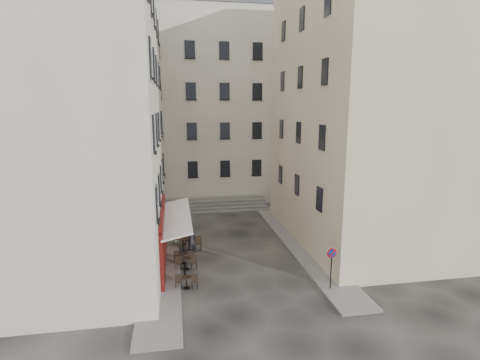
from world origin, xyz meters
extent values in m
plane|color=black|center=(0.00, 0.00, 0.00)|extent=(90.00, 90.00, 0.00)
cube|color=slate|center=(-4.50, 4.00, 0.06)|extent=(2.00, 22.00, 0.12)
cube|color=slate|center=(4.50, 3.00, 0.06)|extent=(2.00, 18.00, 0.12)
cube|color=#BCB2A0|center=(-10.50, 3.00, 10.00)|extent=(12.00, 16.00, 20.00)
cube|color=tan|center=(10.50, 3.50, 9.00)|extent=(12.00, 14.00, 18.00)
cube|color=#BCB2A0|center=(-1.00, 19.00, 9.00)|extent=(18.00, 10.00, 18.00)
cube|color=#50535C|center=(-1.00, 19.00, 18.30)|extent=(18.20, 10.20, 0.60)
cube|color=#44090B|center=(-4.42, 1.00, 1.75)|extent=(0.25, 7.00, 3.50)
cube|color=black|center=(-4.38, 1.00, 1.40)|extent=(0.06, 3.85, 2.00)
cube|color=silver|center=(-3.60, 1.00, 2.95)|extent=(1.58, 7.30, 0.41)
cube|color=slate|center=(0.00, 11.90, 0.10)|extent=(9.00, 1.80, 0.20)
cube|color=slate|center=(0.00, 12.35, 0.30)|extent=(9.00, 1.80, 0.20)
cube|color=slate|center=(0.00, 12.80, 0.50)|extent=(9.00, 1.80, 0.20)
cube|color=slate|center=(0.00, 13.25, 0.70)|extent=(9.00, 1.80, 0.20)
cylinder|color=black|center=(-3.25, -1.00, 0.45)|extent=(0.10, 0.10, 0.90)
sphere|color=black|center=(-3.25, -1.00, 0.92)|extent=(0.12, 0.12, 0.12)
cylinder|color=black|center=(-3.25, 2.50, 0.45)|extent=(0.10, 0.10, 0.90)
sphere|color=black|center=(-3.25, 2.50, 0.92)|extent=(0.12, 0.12, 0.12)
cylinder|color=black|center=(-3.25, 6.00, 0.45)|extent=(0.10, 0.10, 0.90)
sphere|color=black|center=(-3.25, 6.00, 0.92)|extent=(0.12, 0.12, 0.12)
cylinder|color=black|center=(3.96, -3.61, 1.13)|extent=(0.06, 0.06, 2.25)
cylinder|color=#AF0B10|center=(3.96, -3.61, 2.03)|extent=(0.52, 0.03, 0.52)
cylinder|color=navy|center=(3.96, -3.64, 2.03)|extent=(0.38, 0.04, 0.38)
cube|color=#AF0B10|center=(3.96, -3.66, 2.03)|extent=(0.31, 0.03, 0.31)
cylinder|color=black|center=(-3.21, -2.18, 0.06)|extent=(0.33, 0.33, 0.02)
cylinder|color=black|center=(-3.21, -2.18, 0.36)|extent=(0.05, 0.05, 0.64)
cylinder|color=black|center=(-3.21, -2.18, 0.66)|extent=(0.55, 0.55, 0.04)
cube|color=black|center=(-2.80, -2.18, 0.41)|extent=(0.35, 0.35, 0.82)
cube|color=black|center=(-3.62, -2.09, 0.41)|extent=(0.35, 0.35, 0.82)
cylinder|color=black|center=(-3.14, 0.10, 0.07)|extent=(0.35, 0.35, 0.02)
cylinder|color=black|center=(-3.14, 0.10, 0.39)|extent=(0.05, 0.05, 0.68)
cylinder|color=black|center=(-3.14, 0.10, 0.70)|extent=(0.58, 0.58, 0.04)
cube|color=black|center=(-2.71, 0.10, 0.44)|extent=(0.37, 0.37, 0.87)
cube|color=black|center=(-3.58, 0.20, 0.44)|extent=(0.37, 0.37, 0.87)
cylinder|color=black|center=(-3.27, 1.02, 0.06)|extent=(0.32, 0.32, 0.02)
cylinder|color=black|center=(-3.27, 1.02, 0.36)|extent=(0.04, 0.04, 0.63)
cylinder|color=black|center=(-3.27, 1.02, 0.65)|extent=(0.54, 0.54, 0.04)
cube|color=black|center=(-2.87, 1.02, 0.40)|extent=(0.34, 0.34, 0.81)
cube|color=black|center=(-3.68, 1.11, 0.40)|extent=(0.34, 0.34, 0.81)
cylinder|color=black|center=(-2.78, 2.92, 0.08)|extent=(0.40, 0.40, 0.02)
cylinder|color=black|center=(-2.78, 2.92, 0.44)|extent=(0.06, 0.06, 0.78)
cylinder|color=black|center=(-2.78, 2.92, 0.80)|extent=(0.67, 0.67, 0.04)
cube|color=black|center=(-2.28, 2.92, 0.50)|extent=(0.42, 0.42, 1.00)
cube|color=black|center=(-3.28, 3.03, 0.50)|extent=(0.42, 0.42, 1.00)
cylinder|color=black|center=(-3.30, 4.13, 0.07)|extent=(0.34, 0.34, 0.02)
cylinder|color=black|center=(-3.30, 4.13, 0.38)|extent=(0.05, 0.05, 0.66)
cylinder|color=black|center=(-3.30, 4.13, 0.68)|extent=(0.57, 0.57, 0.04)
cube|color=black|center=(-2.88, 4.13, 0.42)|extent=(0.36, 0.36, 0.85)
cube|color=black|center=(-3.72, 4.23, 0.42)|extent=(0.36, 0.36, 0.85)
imported|color=black|center=(-2.71, 2.67, 0.84)|extent=(0.72, 0.62, 1.67)
camera|label=1|loc=(-3.57, -20.09, 9.20)|focal=28.00mm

